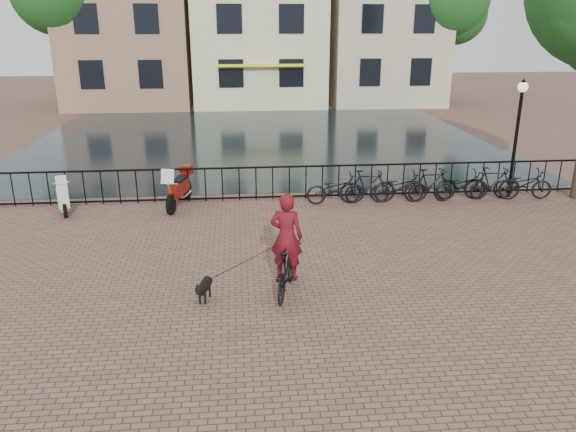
{
  "coord_description": "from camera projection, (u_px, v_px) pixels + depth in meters",
  "views": [
    {
      "loc": [
        -1.02,
        -8.13,
        5.1
      ],
      "look_at": [
        0.0,
        3.0,
        1.2
      ],
      "focal_mm": 35.0,
      "sensor_mm": 36.0,
      "label": 1
    }
  ],
  "objects": [
    {
      "name": "ground",
      "position": [
        304.0,
        342.0,
        9.41
      ],
      "size": [
        100.0,
        100.0,
        0.0
      ],
      "primitive_type": "plane",
      "color": "brown",
      "rests_on": "ground"
    },
    {
      "name": "lamp_post",
      "position": [
        519.0,
        119.0,
        16.4
      ],
      "size": [
        0.3,
        0.3,
        3.45
      ],
      "color": "black",
      "rests_on": "ground"
    },
    {
      "name": "parked_bike_3",
      "position": [
        431.0,
        185.0,
        16.61
      ],
      "size": [
        1.7,
        0.63,
        1.0
      ],
      "primitive_type": "imported",
      "rotation": [
        0.0,
        0.0,
        1.67
      ],
      "color": "black",
      "rests_on": "ground"
    },
    {
      "name": "parked_bike_1",
      "position": [
        368.0,
        187.0,
        16.44
      ],
      "size": [
        1.67,
        0.48,
        1.0
      ],
      "primitive_type": "imported",
      "rotation": [
        0.0,
        0.0,
        1.57
      ],
      "color": "black",
      "rests_on": "ground"
    },
    {
      "name": "parked_bike_0",
      "position": [
        336.0,
        189.0,
        16.38
      ],
      "size": [
        1.73,
        0.64,
        0.9
      ],
      "primitive_type": "imported",
      "rotation": [
        0.0,
        0.0,
        1.6
      ],
      "color": "black",
      "rests_on": "ground"
    },
    {
      "name": "parked_bike_4",
      "position": [
        461.0,
        186.0,
        16.71
      ],
      "size": [
        1.76,
        0.73,
        0.9
      ],
      "primitive_type": "imported",
      "rotation": [
        0.0,
        0.0,
        1.65
      ],
      "color": "black",
      "rests_on": "ground"
    },
    {
      "name": "scooter",
      "position": [
        62.0,
        191.0,
        15.62
      ],
      "size": [
        0.8,
        1.37,
        1.23
      ],
      "rotation": [
        0.0,
        0.0,
        0.34
      ],
      "color": "white",
      "rests_on": "ground"
    },
    {
      "name": "railing",
      "position": [
        273.0,
        183.0,
        16.77
      ],
      "size": [
        20.0,
        0.05,
        1.02
      ],
      "color": "black",
      "rests_on": "ground"
    },
    {
      "name": "dog",
      "position": [
        204.0,
        289.0,
        10.75
      ],
      "size": [
        0.39,
        0.74,
        0.48
      ],
      "rotation": [
        0.0,
        0.0,
        -0.23
      ],
      "color": "black",
      "rests_on": "ground"
    },
    {
      "name": "canal_house_mid",
      "position": [
        257.0,
        7.0,
        35.72
      ],
      "size": [
        8.0,
        9.5,
        11.8
      ],
      "color": "beige",
      "rests_on": "ground"
    },
    {
      "name": "parked_bike_6",
      "position": [
        523.0,
        184.0,
        16.87
      ],
      "size": [
        1.79,
        0.84,
        0.9
      ],
      "primitive_type": "imported",
      "rotation": [
        0.0,
        0.0,
        1.42
      ],
      "color": "black",
      "rests_on": "ground"
    },
    {
      "name": "canal_water",
      "position": [
        260.0,
        138.0,
        25.68
      ],
      "size": [
        20.0,
        20.0,
        0.0
      ],
      "primitive_type": "plane",
      "color": "black",
      "rests_on": "ground"
    },
    {
      "name": "parked_bike_5",
      "position": [
        492.0,
        183.0,
        16.77
      ],
      "size": [
        1.71,
        0.71,
        1.0
      ],
      "primitive_type": "imported",
      "rotation": [
        0.0,
        0.0,
        1.42
      ],
      "color": "black",
      "rests_on": "ground"
    },
    {
      "name": "cyclist",
      "position": [
        286.0,
        250.0,
        10.81
      ],
      "size": [
        0.95,
        1.83,
        2.41
      ],
      "rotation": [
        0.0,
        0.0,
        2.87
      ],
      "color": "black",
      "rests_on": "ground"
    },
    {
      "name": "motorcycle",
      "position": [
        179.0,
        184.0,
        16.07
      ],
      "size": [
        0.87,
        1.94,
        1.35
      ],
      "rotation": [
        0.0,
        0.0,
        -0.23
      ],
      "color": "maroon",
      "rests_on": "ground"
    },
    {
      "name": "parked_bike_2",
      "position": [
        399.0,
        187.0,
        16.54
      ],
      "size": [
        1.73,
        0.63,
        0.9
      ],
      "primitive_type": "imported",
      "rotation": [
        0.0,
        0.0,
        1.55
      ],
      "color": "black",
      "rests_on": "ground"
    }
  ]
}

